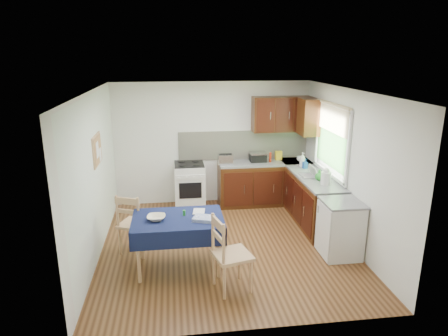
{
  "coord_description": "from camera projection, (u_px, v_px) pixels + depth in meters",
  "views": [
    {
      "loc": [
        -0.81,
        -5.89,
        3.04
      ],
      "look_at": [
        0.0,
        0.28,
        1.24
      ],
      "focal_mm": 32.0,
      "sensor_mm": 36.0,
      "label": 1
    }
  ],
  "objects": [
    {
      "name": "splashback",
      "position": [
        243.0,
        145.0,
        8.29
      ],
      "size": [
        2.7,
        0.02,
        0.6
      ],
      "primitive_type": "cube",
      "color": "beige",
      "rests_on": "wall_back"
    },
    {
      "name": "upper_cabinets",
      "position": [
        290.0,
        115.0,
        7.95
      ],
      "size": [
        1.2,
        0.85,
        0.7
      ],
      "color": "#321708",
      "rests_on": "wall_back"
    },
    {
      "name": "worktop_back",
      "position": [
        265.0,
        163.0,
        8.16
      ],
      "size": [
        1.9,
        0.6,
        0.04
      ],
      "primitive_type": "cube",
      "color": "slate",
      "rests_on": "base_cabinets"
    },
    {
      "name": "plate_bowl",
      "position": [
        156.0,
        218.0,
        5.6
      ],
      "size": [
        0.28,
        0.28,
        0.06
      ],
      "primitive_type": "imported",
      "rotation": [
        0.0,
        0.0,
        -0.09
      ],
      "color": "beige",
      "rests_on": "dining_table"
    },
    {
      "name": "chair_far",
      "position": [
        133.0,
        222.0,
        6.18
      ],
      "size": [
        0.58,
        0.58,
        0.99
      ],
      "rotation": [
        0.0,
        0.0,
        2.73
      ],
      "color": "tan",
      "rests_on": "ground"
    },
    {
      "name": "kettle",
      "position": [
        326.0,
        177.0,
        6.72
      ],
      "size": [
        0.17,
        0.17,
        0.29
      ],
      "color": "silver",
      "rests_on": "worktop_right"
    },
    {
      "name": "dish_rack",
      "position": [
        313.0,
        175.0,
        7.18
      ],
      "size": [
        0.42,
        0.32,
        0.2
      ],
      "rotation": [
        0.0,
        0.0,
        -0.28
      ],
      "color": "gray",
      "rests_on": "worktop_right"
    },
    {
      "name": "base_cabinets",
      "position": [
        286.0,
        191.0,
        7.8
      ],
      "size": [
        1.9,
        2.3,
        0.86
      ],
      "color": "#321708",
      "rests_on": "ground"
    },
    {
      "name": "fridge",
      "position": [
        341.0,
        229.0,
        6.12
      ],
      "size": [
        0.58,
        0.6,
        0.89
      ],
      "color": "silver",
      "rests_on": "ground"
    },
    {
      "name": "sandwich_press",
      "position": [
        258.0,
        157.0,
        8.16
      ],
      "size": [
        0.32,
        0.28,
        0.19
      ],
      "rotation": [
        0.0,
        0.0,
        0.05
      ],
      "color": "black",
      "rests_on": "worktop_back"
    },
    {
      "name": "stove",
      "position": [
        190.0,
        185.0,
        8.08
      ],
      "size": [
        0.6,
        0.61,
        0.92
      ],
      "color": "silver",
      "rests_on": "ground"
    },
    {
      "name": "toaster",
      "position": [
        225.0,
        159.0,
        7.94
      ],
      "size": [
        0.29,
        0.18,
        0.22
      ],
      "rotation": [
        0.0,
        0.0,
        -0.28
      ],
      "color": "#AFAFB4",
      "rests_on": "worktop_back"
    },
    {
      "name": "chair_near",
      "position": [
        229.0,
        252.0,
        5.18
      ],
      "size": [
        0.56,
        0.56,
        1.04
      ],
      "rotation": [
        0.0,
        0.0,
        1.83
      ],
      "color": "tan",
      "rests_on": "ground"
    },
    {
      "name": "wall_back",
      "position": [
        212.0,
        143.0,
        8.21
      ],
      "size": [
        4.0,
        0.02,
        2.5
      ],
      "primitive_type": "cube",
      "color": "silver",
      "rests_on": "ground"
    },
    {
      "name": "spice_jar",
      "position": [
        184.0,
        213.0,
        5.74
      ],
      "size": [
        0.04,
        0.04,
        0.08
      ],
      "primitive_type": "cylinder",
      "color": "#23812A",
      "rests_on": "dining_table"
    },
    {
      "name": "wall_left",
      "position": [
        94.0,
        177.0,
        5.96
      ],
      "size": [
        0.02,
        4.2,
        2.5
      ],
      "primitive_type": "cube",
      "color": "white",
      "rests_on": "ground"
    },
    {
      "name": "sauce_bottle",
      "position": [
        270.0,
        157.0,
        8.09
      ],
      "size": [
        0.05,
        0.05,
        0.2
      ],
      "primitive_type": "cylinder",
      "color": "red",
      "rests_on": "worktop_back"
    },
    {
      "name": "soap_bottle_a",
      "position": [
        302.0,
        160.0,
        7.73
      ],
      "size": [
        0.15,
        0.15,
        0.29
      ],
      "primitive_type": "imported",
      "rotation": [
        0.0,
        0.0,
        0.44
      ],
      "color": "silver",
      "rests_on": "worktop_right"
    },
    {
      "name": "book",
      "position": [
        193.0,
        212.0,
        5.87
      ],
      "size": [
        0.2,
        0.25,
        0.02
      ],
      "primitive_type": "imported",
      "rotation": [
        0.0,
        0.0,
        -0.14
      ],
      "color": "white",
      "rests_on": "dining_table"
    },
    {
      "name": "ceiling",
      "position": [
        226.0,
        91.0,
        5.86
      ],
      "size": [
        4.0,
        4.2,
        0.02
      ],
      "primitive_type": "cube",
      "color": "silver",
      "rests_on": "wall_back"
    },
    {
      "name": "soap_bottle_c",
      "position": [
        319.0,
        175.0,
        6.95
      ],
      "size": [
        0.16,
        0.16,
        0.19
      ],
      "primitive_type": "imported",
      "rotation": [
        0.0,
        0.0,
        3.24
      ],
      "color": "#248728",
      "rests_on": "worktop_right"
    },
    {
      "name": "worktop_corner",
      "position": [
        296.0,
        161.0,
        8.24
      ],
      "size": [
        0.6,
        0.6,
        0.04
      ],
      "primitive_type": "cube",
      "color": "slate",
      "rests_on": "base_cabinets"
    },
    {
      "name": "worktop_right",
      "position": [
        315.0,
        178.0,
        7.14
      ],
      "size": [
        0.6,
        1.7,
        0.04
      ],
      "primitive_type": "cube",
      "color": "slate",
      "rests_on": "base_cabinets"
    },
    {
      "name": "tea_towel",
      "position": [
        204.0,
        219.0,
        5.58
      ],
      "size": [
        0.34,
        0.3,
        0.05
      ],
      "primitive_type": "cube",
      "rotation": [
        0.0,
        0.0,
        -0.35
      ],
      "color": "navy",
      "rests_on": "dining_table"
    },
    {
      "name": "yellow_packet",
      "position": [
        278.0,
        155.0,
        8.29
      ],
      "size": [
        0.16,
        0.13,
        0.18
      ],
      "primitive_type": "cube",
      "rotation": [
        0.0,
        0.0,
        0.37
      ],
      "color": "gold",
      "rests_on": "worktop_back"
    },
    {
      "name": "wall_right",
      "position": [
        348.0,
        168.0,
        6.46
      ],
      "size": [
        0.02,
        4.2,
        2.5
      ],
      "primitive_type": "cube",
      "color": "silver",
      "rests_on": "ground"
    },
    {
      "name": "corkboard",
      "position": [
        97.0,
        150.0,
        6.15
      ],
      "size": [
        0.04,
        0.62,
        0.47
      ],
      "color": "tan",
      "rests_on": "wall_left"
    },
    {
      "name": "dining_table",
      "position": [
        178.0,
        225.0,
        5.7
      ],
      "size": [
        1.29,
        0.88,
        0.78
      ],
      "rotation": [
        0.0,
        0.0,
        -0.44
      ],
      "color": "#0D1336",
      "rests_on": "ground"
    },
    {
      "name": "soap_bottle_b",
      "position": [
        305.0,
        164.0,
        7.66
      ],
      "size": [
        0.09,
        0.09,
        0.18
      ],
      "primitive_type": "imported",
      "rotation": [
        0.0,
        0.0,
        1.7
      ],
      "color": "#1B4B9D",
      "rests_on": "worktop_right"
    },
    {
      "name": "floor",
      "position": [
        226.0,
        245.0,
        6.56
      ],
      "size": [
        4.2,
        4.2,
        0.0
      ],
      "primitive_type": "plane",
      "color": "#452712",
      "rests_on": "ground"
    },
    {
      "name": "window",
      "position": [
        332.0,
        135.0,
        7.01
      ],
      "size": [
        0.04,
        1.48,
        1.26
      ],
      "color": "#2B5D26",
      "rests_on": "wall_right"
    },
    {
      "name": "cup",
      "position": [
        300.0,
        159.0,
        8.17
      ],
      "size": [
        0.16,
        0.16,
        0.1
      ],
      "primitive_type": "imported",
      "rotation": [
        0.0,
        0.0,
        -0.2
      ],
      "color": "white",
      "rests_on": "worktop_back"
    },
    {
      "name": "wall_front",
      "position": [
        253.0,
        229.0,
        4.21
      ],
      "size": [
        4.0,
        0.02,
        2.5
      ],
      "primitive_type": "cube",
      "color": "silver",
      "rests_on": "ground"
    }
  ]
}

